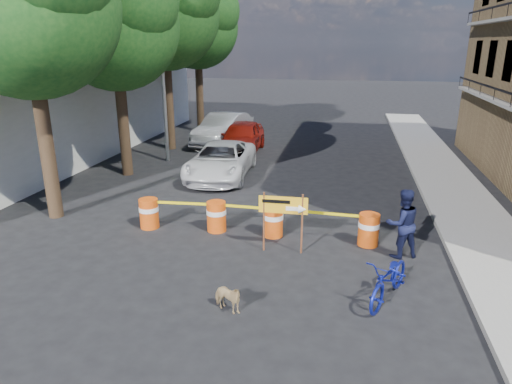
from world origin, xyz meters
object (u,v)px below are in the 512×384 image
at_px(barrel_mid_left, 216,216).
at_px(bicycle, 392,259).
at_px(pedestrian, 402,223).
at_px(sedan_red, 242,137).
at_px(barrel_far_right, 369,229).
at_px(suv_white, 221,160).
at_px(dog, 227,298).
at_px(sedan_silver, 223,129).
at_px(barrel_far_left, 149,213).
at_px(detour_sign, 289,210).
at_px(barrel_mid_right, 273,220).

xyz_separation_m(barrel_mid_left, bicycle, (4.70, -2.98, 0.52)).
xyz_separation_m(pedestrian, sedan_red, (-6.70, 10.67, -0.13)).
bearing_deg(barrel_far_right, suv_white, 135.43).
height_order(dog, sedan_silver, sedan_silver).
bearing_deg(barrel_far_right, bicycle, -83.14).
bearing_deg(barrel_mid_left, barrel_far_left, -175.63).
bearing_deg(barrel_far_left, sedan_silver, 94.57).
distance_m(barrel_far_left, barrel_mid_left, 2.06).
xyz_separation_m(barrel_far_right, sedan_silver, (-7.37, 11.93, 0.36)).
distance_m(dog, sedan_silver, 16.49).
bearing_deg(sedan_red, suv_white, -90.32).
height_order(detour_sign, sedan_silver, sedan_silver).
bearing_deg(sedan_silver, barrel_far_left, -77.51).
bearing_deg(sedan_red, dog, -80.30).
bearing_deg(suv_white, dog, -76.58).
bearing_deg(barrel_far_right, sedan_silver, 121.69).
xyz_separation_m(barrel_mid_right, sedan_silver, (-4.70, 11.83, 0.36)).
bearing_deg(barrel_far_right, sedan_red, 120.31).
bearing_deg(barrel_far_left, barrel_mid_right, 1.86).
bearing_deg(bicycle, pedestrian, 103.10).
bearing_deg(barrel_mid_left, sedan_red, 98.84).
xyz_separation_m(detour_sign, sedan_red, (-3.81, 11.01, -0.40)).
height_order(barrel_far_left, sedan_red, sedan_red).
bearing_deg(pedestrian, suv_white, -65.96).
relative_size(barrel_far_right, sedan_red, 0.19).
xyz_separation_m(barrel_far_left, pedestrian, (7.20, -0.53, 0.45)).
distance_m(barrel_mid_right, pedestrian, 3.54).
bearing_deg(sedan_red, detour_sign, -73.09).
distance_m(bicycle, dog, 3.54).
xyz_separation_m(suv_white, sedan_silver, (-1.60, 6.25, 0.13)).
xyz_separation_m(barrel_mid_left, sedan_red, (-1.55, 9.98, 0.32)).
xyz_separation_m(bicycle, sedan_red, (-6.26, 12.96, -0.20)).
height_order(barrel_mid_right, sedan_red, sedan_red).
xyz_separation_m(barrel_far_right, suv_white, (-5.77, 5.68, 0.23)).
distance_m(suv_white, sedan_silver, 6.45).
relative_size(barrel_far_right, dog, 1.19).
distance_m(barrel_mid_left, suv_white, 5.73).
relative_size(barrel_mid_left, sedan_silver, 0.18).
xyz_separation_m(barrel_mid_right, bicycle, (3.01, -2.95, 0.52)).
distance_m(pedestrian, suv_white, 9.05).
height_order(suv_white, sedan_silver, sedan_silver).
xyz_separation_m(barrel_mid_right, dog, (-0.29, -4.05, -0.15)).
relative_size(barrel_far_left, sedan_red, 0.19).
relative_size(barrel_mid_left, detour_sign, 0.55).
relative_size(bicycle, suv_white, 0.39).
xyz_separation_m(barrel_mid_left, pedestrian, (5.15, -0.69, 0.45)).
height_order(barrel_far_left, pedestrian, pedestrian).
xyz_separation_m(barrel_far_right, sedan_red, (-5.91, 10.12, 0.32)).
distance_m(detour_sign, pedestrian, 2.92).
height_order(bicycle, suv_white, bicycle).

